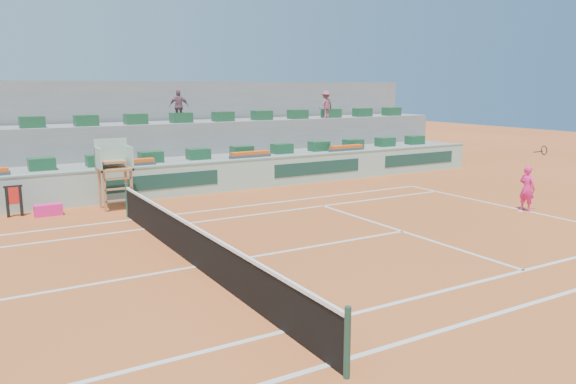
# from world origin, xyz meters

# --- Properties ---
(ground) EXTENTS (90.00, 90.00, 0.00)m
(ground) POSITION_xyz_m (0.00, 0.00, 0.00)
(ground) COLOR #A94D20
(ground) RESTS_ON ground
(seating_tier_lower) EXTENTS (36.00, 4.00, 1.20)m
(seating_tier_lower) POSITION_xyz_m (0.00, 10.70, 0.60)
(seating_tier_lower) COLOR gray
(seating_tier_lower) RESTS_ON ground
(seating_tier_upper) EXTENTS (36.00, 2.40, 2.60)m
(seating_tier_upper) POSITION_xyz_m (0.00, 12.30, 1.30)
(seating_tier_upper) COLOR gray
(seating_tier_upper) RESTS_ON ground
(stadium_back_wall) EXTENTS (36.00, 0.40, 4.40)m
(stadium_back_wall) POSITION_xyz_m (0.00, 13.90, 2.20)
(stadium_back_wall) COLOR gray
(stadium_back_wall) RESTS_ON ground
(player_bag) EXTENTS (0.86, 0.38, 0.38)m
(player_bag) POSITION_xyz_m (-2.20, 7.46, 0.19)
(player_bag) COLOR #FB2087
(player_bag) RESTS_ON ground
(spectator_mid) EXTENTS (0.89, 0.52, 1.43)m
(spectator_mid) POSITION_xyz_m (3.90, 11.66, 3.32)
(spectator_mid) COLOR #744D5C
(spectator_mid) RESTS_ON seating_tier_upper
(spectator_right) EXTENTS (0.97, 0.68, 1.36)m
(spectator_right) POSITION_xyz_m (11.49, 11.45, 3.28)
(spectator_right) COLOR #92495A
(spectator_right) RESTS_ON seating_tier_upper
(court_lines) EXTENTS (23.89, 11.09, 0.01)m
(court_lines) POSITION_xyz_m (0.00, 0.00, 0.01)
(court_lines) COLOR silver
(court_lines) RESTS_ON ground
(tennis_net) EXTENTS (0.10, 11.97, 1.10)m
(tennis_net) POSITION_xyz_m (0.00, 0.00, 0.53)
(tennis_net) COLOR black
(tennis_net) RESTS_ON ground
(advertising_hoarding) EXTENTS (36.00, 0.34, 1.26)m
(advertising_hoarding) POSITION_xyz_m (0.02, 8.50, 0.63)
(advertising_hoarding) COLOR #98BFAF
(advertising_hoarding) RESTS_ON ground
(umpire_chair) EXTENTS (1.10, 0.90, 2.40)m
(umpire_chair) POSITION_xyz_m (0.00, 7.50, 1.54)
(umpire_chair) COLOR #9C643B
(umpire_chair) RESTS_ON ground
(seat_row_lower) EXTENTS (32.90, 0.60, 0.44)m
(seat_row_lower) POSITION_xyz_m (0.00, 9.80, 1.42)
(seat_row_lower) COLOR #194D2C
(seat_row_lower) RESTS_ON seating_tier_lower
(seat_row_upper) EXTENTS (32.90, 0.60, 0.44)m
(seat_row_upper) POSITION_xyz_m (0.00, 11.70, 2.82)
(seat_row_upper) COLOR #194D2C
(seat_row_upper) RESTS_ON seating_tier_upper
(flower_planters) EXTENTS (26.80, 0.36, 0.28)m
(flower_planters) POSITION_xyz_m (-1.50, 9.00, 1.33)
(flower_planters) COLOR #464646
(flower_planters) RESTS_ON seating_tier_lower
(towel_rack) EXTENTS (0.56, 0.09, 1.03)m
(towel_rack) POSITION_xyz_m (-3.14, 7.85, 0.60)
(towel_rack) COLOR black
(towel_rack) RESTS_ON ground
(tennis_player) EXTENTS (0.39, 0.85, 2.28)m
(tennis_player) POSITION_xyz_m (11.91, -0.03, 0.79)
(tennis_player) COLOR #FB2087
(tennis_player) RESTS_ON ground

